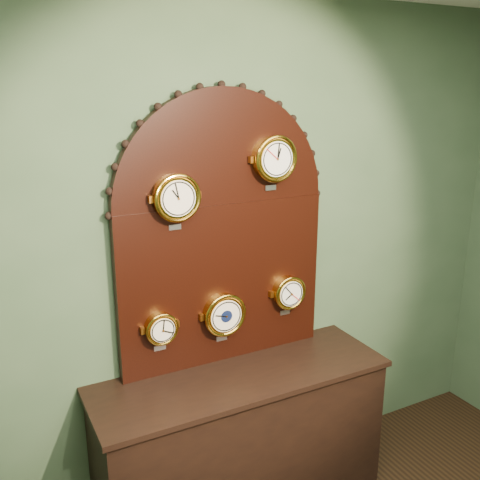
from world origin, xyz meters
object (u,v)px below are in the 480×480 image
shop_counter (242,442)px  arabic_clock (274,159)px  display_board (223,223)px  hygrometer (161,328)px  tide_clock (288,292)px  roman_clock (176,198)px  barometer (224,314)px

shop_counter → arabic_clock: (0.27, 0.15, 1.56)m
display_board → hygrometer: (-0.39, -0.07, -0.50)m
shop_counter → tide_clock: (0.39, 0.15, 0.78)m
roman_clock → tide_clock: bearing=0.1°
display_board → roman_clock: (-0.28, -0.07, 0.18)m
shop_counter → display_board: (0.00, 0.22, 1.23)m
arabic_clock → barometer: arabic_clock is taller
shop_counter → display_board: display_board is taller
shop_counter → display_board: size_ratio=1.05×
arabic_clock → barometer: size_ratio=1.02×
shop_counter → display_board: bearing=90.0°
display_board → roman_clock: 0.34m
display_board → arabic_clock: 0.44m
arabic_clock → roman_clock: bearing=180.0°
roman_clock → tide_clock: 0.92m
hygrometer → barometer: (0.36, -0.00, 0.00)m
shop_counter → arabic_clock: arabic_clock is taller
display_board → arabic_clock: bearing=-13.8°
arabic_clock → barometer: 0.89m
barometer → tide_clock: (0.42, 0.00, 0.05)m
roman_clock → hygrometer: roman_clock is taller
shop_counter → arabic_clock: bearing=29.1°
arabic_clock → hygrometer: size_ratio=1.32×
arabic_clock → hygrometer: arabic_clock is taller
shop_counter → roman_clock: bearing=151.7°
display_board → barometer: size_ratio=5.15×
display_board → tide_clock: 0.59m
barometer → roman_clock: bearing=180.0°
roman_clock → barometer: (0.25, -0.00, -0.68)m
shop_counter → hygrometer: size_ratio=6.98×
hygrometer → arabic_clock: bearing=-0.2°
shop_counter → tide_clock: 0.88m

